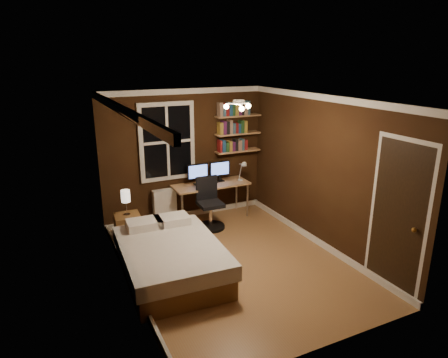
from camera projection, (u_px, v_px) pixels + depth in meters
name	position (u px, v px, depth m)	size (l,w,h in m)	color
floor	(234.00, 262.00, 6.18)	(4.20, 4.20, 0.00)	#92623A
wall_back	(185.00, 155.00, 7.62)	(3.20, 0.04, 2.50)	black
wall_left	(125.00, 202.00, 5.15)	(0.04, 4.20, 2.50)	black
wall_right	(322.00, 173.00, 6.47)	(0.04, 4.20, 2.50)	black
ceiling	(235.00, 99.00, 5.44)	(3.20, 4.20, 0.02)	white
window	(167.00, 142.00, 7.36)	(1.06, 0.06, 1.46)	silver
door	(397.00, 219.00, 5.20)	(0.03, 0.82, 2.05)	black
door_knob	(414.00, 230.00, 4.93)	(0.06, 0.06, 0.06)	#B88032
ceiling_fixture	(239.00, 107.00, 5.39)	(0.44, 0.44, 0.18)	beige
bookshelf_lower	(238.00, 151.00, 7.96)	(0.92, 0.22, 0.03)	#AF7E55
books_row_lower	(238.00, 145.00, 7.93)	(0.54, 0.16, 0.23)	maroon
bookshelf_middle	(238.00, 134.00, 7.86)	(0.92, 0.22, 0.03)	#AF7E55
books_row_middle	(238.00, 127.00, 7.82)	(0.54, 0.16, 0.23)	navy
bookshelf_upper	(238.00, 116.00, 7.76)	(0.92, 0.22, 0.03)	#AF7E55
books_row_upper	(238.00, 109.00, 7.72)	(0.60, 0.16, 0.23)	#244F22
bed	(171.00, 259.00, 5.73)	(1.45, 1.95, 0.64)	brown
nightstand	(128.00, 229.00, 6.75)	(0.41, 0.41, 0.52)	brown
bedside_lamp	(126.00, 203.00, 6.61)	(0.15, 0.15, 0.43)	white
radiator	(165.00, 206.00, 7.60)	(0.44, 0.15, 0.66)	silver
desk	(211.00, 187.00, 7.71)	(1.48, 0.56, 0.70)	#AF7E55
monitor_left	(198.00, 174.00, 7.60)	(0.42, 0.12, 0.41)	black
monitor_right	(220.00, 171.00, 7.79)	(0.42, 0.12, 0.41)	black
desk_lamp	(242.00, 171.00, 7.77)	(0.14, 0.32, 0.44)	silver
office_chair	(210.00, 209.00, 7.36)	(0.53, 0.53, 0.95)	black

